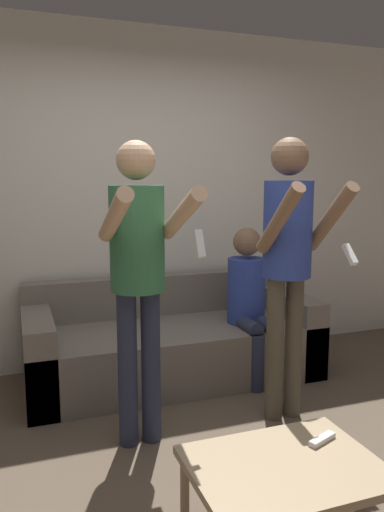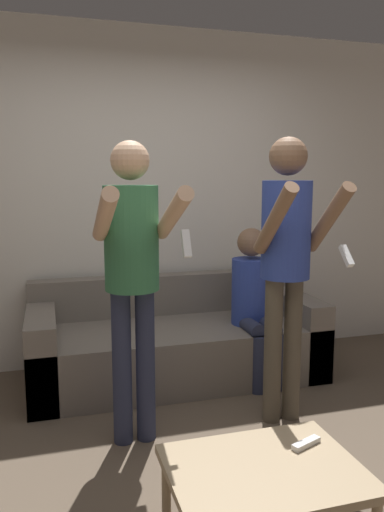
% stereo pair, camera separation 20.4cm
% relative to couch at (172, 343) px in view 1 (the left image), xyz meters
% --- Properties ---
extents(ground_plane, '(14.00, 14.00, 0.00)m').
position_rel_couch_xyz_m(ground_plane, '(-0.20, -1.39, -0.26)').
color(ground_plane, brown).
extents(wall_back, '(6.40, 0.06, 2.70)m').
position_rel_couch_xyz_m(wall_back, '(-0.20, 0.48, 1.09)').
color(wall_back, silver).
rests_on(wall_back, ground_plane).
extents(couch, '(2.17, 0.89, 0.74)m').
position_rel_couch_xyz_m(couch, '(0.00, 0.00, 0.00)').
color(couch, slate).
rests_on(couch, ground_plane).
extents(person_standing_left, '(0.42, 0.70, 1.71)m').
position_rel_couch_xyz_m(person_standing_left, '(-0.47, -0.89, 0.81)').
color(person_standing_left, '#282D47').
rests_on(person_standing_left, ground_plane).
extents(person_standing_right, '(0.42, 0.59, 1.76)m').
position_rel_couch_xyz_m(person_standing_right, '(0.47, -0.88, 0.83)').
color(person_standing_right, brown).
rests_on(person_standing_right, ground_plane).
extents(person_seated, '(0.29, 0.52, 1.15)m').
position_rel_couch_xyz_m(person_seated, '(0.55, -0.21, 0.36)').
color(person_seated, '#282D47').
rests_on(person_seated, ground_plane).
extents(coffee_table, '(0.77, 0.58, 0.38)m').
position_rel_couch_xyz_m(coffee_table, '(-0.12, -1.89, 0.07)').
color(coffee_table, tan).
rests_on(coffee_table, ground_plane).
extents(remote_on_table, '(0.15, 0.09, 0.02)m').
position_rel_couch_xyz_m(remote_on_table, '(0.12, -1.80, 0.13)').
color(remote_on_table, white).
rests_on(remote_on_table, coffee_table).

